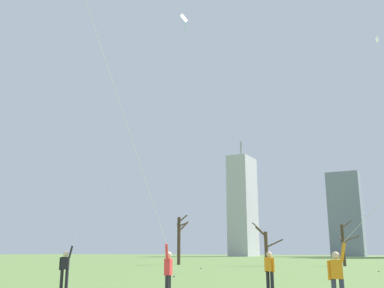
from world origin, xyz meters
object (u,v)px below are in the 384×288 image
at_px(bystander_strolling_midfield, 270,270).
at_px(distant_kite_drifting_right_white, 377,63).
at_px(bare_tree_left_of_center, 179,238).
at_px(kite_flyer_far_back_blue, 147,205).
at_px(distant_kite_low_near_trees_green, 185,42).
at_px(bare_tree_far_right_edge, 344,244).
at_px(kite_flyer_foreground_right_orange, 95,213).
at_px(bare_tree_center, 266,246).

height_order(bystander_strolling_midfield, distant_kite_drifting_right_white, distant_kite_drifting_right_white).
xyz_separation_m(bystander_strolling_midfield, bare_tree_left_of_center, (-21.98, 31.78, 2.38)).
distance_m(kite_flyer_far_back_blue, distant_kite_low_near_trees_green, 32.08).
xyz_separation_m(bare_tree_left_of_center, bare_tree_far_right_edge, (19.26, 3.89, -0.83)).
xyz_separation_m(distant_kite_low_near_trees_green, bare_tree_left_of_center, (-8.55, 14.28, -18.64)).
bearing_deg(bystander_strolling_midfield, bare_tree_left_of_center, 124.67).
bearing_deg(distant_kite_low_near_trees_green, kite_flyer_foreground_right_orange, -73.64).
relative_size(bystander_strolling_midfield, bare_tree_center, 0.33).
bearing_deg(bare_tree_left_of_center, bystander_strolling_midfield, -55.33).
relative_size(kite_flyer_far_back_blue, bystander_strolling_midfield, 10.51).
xyz_separation_m(kite_flyer_far_back_blue, bare_tree_center, (-8.64, 37.92, -0.78)).
height_order(kite_flyer_far_back_blue, bare_tree_left_of_center, kite_flyer_far_back_blue).
xyz_separation_m(kite_flyer_foreground_right_orange, bystander_strolling_midfield, (7.86, 1.48, -2.43)).
height_order(kite_flyer_foreground_right_orange, kite_flyer_far_back_blue, kite_flyer_foreground_right_orange).
bearing_deg(kite_flyer_foreground_right_orange, bare_tree_far_right_edge, 82.13).
bearing_deg(bare_tree_far_right_edge, bare_tree_center, -155.91).
bearing_deg(bare_tree_left_of_center, kite_flyer_foreground_right_orange, -67.00).
bearing_deg(distant_kite_low_near_trees_green, bystander_strolling_midfield, -52.50).
distance_m(kite_flyer_far_back_blue, bare_tree_left_of_center, 42.54).
distance_m(kite_flyer_foreground_right_orange, bystander_strolling_midfield, 8.36).
distance_m(distant_kite_drifting_right_white, bare_tree_left_of_center, 30.62).
height_order(bystander_strolling_midfield, bare_tree_center, bare_tree_center).
bearing_deg(bare_tree_center, bare_tree_left_of_center, -178.46).
relative_size(kite_flyer_foreground_right_orange, distant_kite_low_near_trees_green, 0.80).
distance_m(kite_flyer_far_back_blue, bystander_strolling_midfield, 6.56).
bearing_deg(kite_flyer_foreground_right_orange, bare_tree_center, 94.91).
bearing_deg(kite_flyer_foreground_right_orange, distant_kite_drifting_right_white, 69.19).
bearing_deg(kite_flyer_far_back_blue, bare_tree_center, 102.84).
relative_size(kite_flyer_foreground_right_orange, kite_flyer_far_back_blue, 1.16).
relative_size(distant_kite_drifting_right_white, bare_tree_left_of_center, 3.82).
bearing_deg(bystander_strolling_midfield, kite_flyer_foreground_right_orange, -169.30).
xyz_separation_m(bare_tree_center, bare_tree_far_right_edge, (8.03, 3.59, 0.18)).
relative_size(kite_flyer_far_back_blue, bare_tree_far_right_edge, 3.31).
xyz_separation_m(bare_tree_left_of_center, bare_tree_center, (11.24, 0.30, -1.02)).
distance_m(bystander_strolling_midfield, bare_tree_left_of_center, 38.72).
xyz_separation_m(bystander_strolling_midfield, distant_kite_drifting_right_white, (3.22, 27.68, 19.28)).
distance_m(kite_flyer_foreground_right_orange, distant_kite_drifting_right_white, 35.46).
relative_size(bystander_strolling_midfield, bare_tree_left_of_center, 0.26).
distance_m(bystander_strolling_midfield, bare_tree_far_right_edge, 35.81).
height_order(kite_flyer_far_back_blue, bare_tree_center, kite_flyer_far_back_blue).
distance_m(kite_flyer_foreground_right_orange, bare_tree_left_of_center, 36.14).
bearing_deg(bystander_strolling_midfield, distant_kite_drifting_right_white, 83.36).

